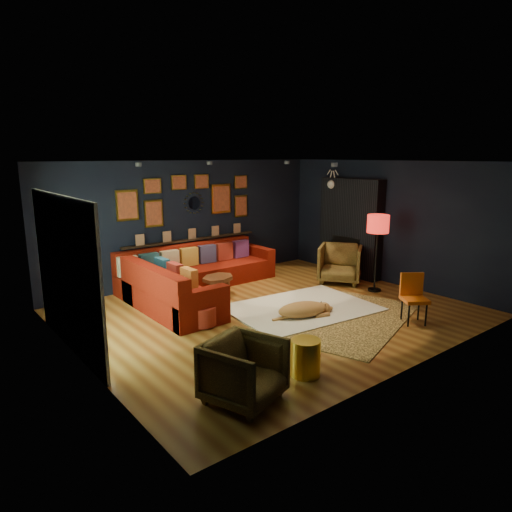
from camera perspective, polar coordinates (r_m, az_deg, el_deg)
floor at (r=8.08m, az=1.96°, el=-7.08°), size 6.50×6.50×0.00m
room_walls at (r=7.70m, az=2.05°, el=4.17°), size 6.50×6.50×6.50m
sectional at (r=9.07m, az=-8.44°, el=-2.88°), size 3.41×2.69×0.86m
ledge at (r=9.97m, az=-8.01°, el=2.06°), size 3.20×0.12×0.04m
gallery_wall at (r=9.88m, az=-8.34°, el=7.15°), size 3.15×0.04×1.02m
sunburst_mirror at (r=9.95m, az=-7.76°, el=6.58°), size 0.47×0.16×0.47m
fireplace at (r=10.59m, az=11.69°, el=3.09°), size 0.31×1.60×2.20m
deer_head at (r=10.84m, az=10.05°, el=8.86°), size 0.50×0.28×0.45m
sliding_door at (r=6.82m, az=-22.62°, el=-2.13°), size 0.06×2.80×2.20m
ceiling_spots at (r=8.24m, az=-1.58°, el=11.47°), size 3.30×2.50×0.06m
shag_rug at (r=8.28m, az=5.73°, el=-6.52°), size 2.68×2.07×0.03m
leopard_rug at (r=7.96m, az=10.29°, el=-7.52°), size 3.37×2.86×0.02m
coffee_table at (r=8.94m, az=-4.77°, el=-3.01°), size 0.87×0.77×0.36m
pouf at (r=7.46m, az=-6.76°, el=-7.37°), size 0.46×0.46×0.30m
armchair_left at (r=5.22m, az=-1.52°, el=-13.82°), size 0.96×0.93×0.79m
armchair_right at (r=10.03m, az=10.48°, el=-0.70°), size 1.18×1.19×0.90m
gold_stool at (r=5.87m, az=6.21°, el=-12.50°), size 0.38×0.38×0.47m
orange_chair at (r=7.94m, az=19.07°, el=-4.51°), size 0.53×0.53×0.82m
floor_lamp at (r=9.36m, az=15.00°, el=3.47°), size 0.43×0.43×1.56m
dog at (r=7.79m, az=5.84°, el=-6.32°), size 1.31×0.93×0.38m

